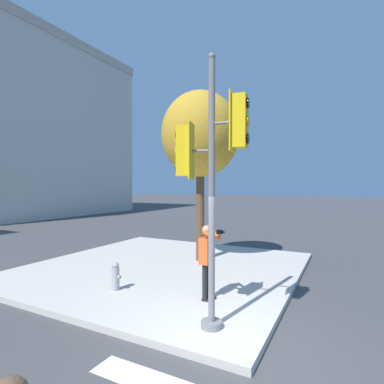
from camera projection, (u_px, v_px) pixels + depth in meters
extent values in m
plane|color=#424244|center=(230.00, 352.00, 4.84)|extent=(160.00, 160.00, 0.00)
cube|color=#BCB7AD|center=(164.00, 268.00, 9.56)|extent=(8.00, 8.00, 0.14)
cylinder|color=slate|center=(212.00, 324.00, 5.37)|extent=(0.38, 0.38, 0.12)
cylinder|color=slate|center=(212.00, 191.00, 5.32)|extent=(0.12, 0.12, 4.67)
sphere|color=slate|center=(212.00, 56.00, 5.28)|extent=(0.13, 0.13, 0.13)
cylinder|color=slate|center=(200.00, 151.00, 5.36)|extent=(0.13, 0.33, 0.05)
cube|color=yellow|center=(184.00, 151.00, 5.43)|extent=(0.35, 0.31, 0.90)
cube|color=yellow|center=(191.00, 151.00, 5.40)|extent=(0.41, 0.13, 1.02)
cylinder|color=black|center=(177.00, 135.00, 5.45)|extent=(0.17, 0.07, 0.17)
cylinder|color=orange|center=(177.00, 152.00, 5.46)|extent=(0.17, 0.07, 0.17)
cylinder|color=black|center=(177.00, 168.00, 5.46)|extent=(0.17, 0.07, 0.17)
cylinder|color=slate|center=(224.00, 123.00, 5.22)|extent=(0.09, 0.33, 0.05)
cube|color=yellow|center=(240.00, 121.00, 5.12)|extent=(0.33, 0.27, 0.90)
cube|color=yellow|center=(232.00, 122.00, 5.17)|extent=(0.42, 0.07, 1.02)
cylinder|color=black|center=(248.00, 103.00, 5.07)|extent=(0.17, 0.05, 0.17)
cylinder|color=orange|center=(248.00, 121.00, 5.07)|extent=(0.17, 0.05, 0.17)
cylinder|color=black|center=(248.00, 139.00, 5.08)|extent=(0.17, 0.05, 0.17)
cube|color=black|center=(207.00, 300.00, 6.60)|extent=(0.09, 0.24, 0.05)
cube|color=black|center=(211.00, 297.00, 6.78)|extent=(0.09, 0.24, 0.05)
cylinder|color=black|center=(205.00, 283.00, 6.62)|extent=(0.11, 0.11, 0.82)
cylinder|color=black|center=(208.00, 280.00, 6.80)|extent=(0.11, 0.11, 0.82)
cube|color=#E55623|center=(207.00, 250.00, 6.70)|extent=(0.40, 0.22, 0.58)
sphere|color=tan|center=(207.00, 230.00, 6.69)|extent=(0.21, 0.21, 0.21)
cube|color=black|center=(220.00, 232.00, 6.54)|extent=(0.12, 0.10, 0.09)
cylinder|color=black|center=(223.00, 232.00, 6.51)|extent=(0.06, 0.08, 0.06)
cylinder|color=#E55623|center=(210.00, 236.00, 6.50)|extent=(0.23, 0.35, 0.23)
cylinder|color=#E55623|center=(215.00, 234.00, 6.74)|extent=(0.23, 0.35, 0.23)
cylinder|color=brown|center=(200.00, 211.00, 10.23)|extent=(0.28, 0.28, 3.38)
ellipsoid|color=#BC8E28|center=(200.00, 134.00, 10.18)|extent=(2.65, 2.65, 2.91)
cylinder|color=#99999E|center=(116.00, 279.00, 7.32)|extent=(0.19, 0.19, 0.55)
sphere|color=#99999E|center=(116.00, 265.00, 7.31)|extent=(0.17, 0.17, 0.17)
cylinder|color=#99999E|center=(119.00, 277.00, 7.26)|extent=(0.08, 0.06, 0.08)
cube|color=beige|center=(27.00, 136.00, 28.15)|extent=(16.86, 11.29, 14.82)
cube|color=#B2AD9E|center=(27.00, 52.00, 27.99)|extent=(17.06, 11.49, 0.80)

